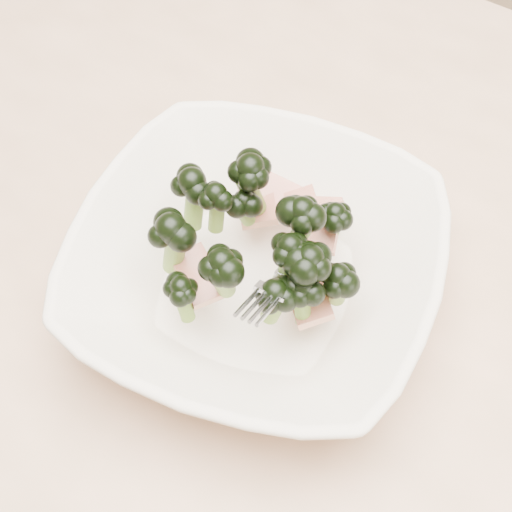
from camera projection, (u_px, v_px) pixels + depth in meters
The scene contains 3 objects.
ground at pixel (281, 486), 1.25m from camera, with size 4.00×4.00×0.00m, color tan.
dining_table at pixel (300, 295), 0.71m from camera, with size 1.20×0.80×0.75m.
broccoli_dish at pixel (256, 263), 0.57m from camera, with size 0.35×0.35×0.12m.
Camera 1 is at (0.17, -0.33, 1.26)m, focal length 50.00 mm.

